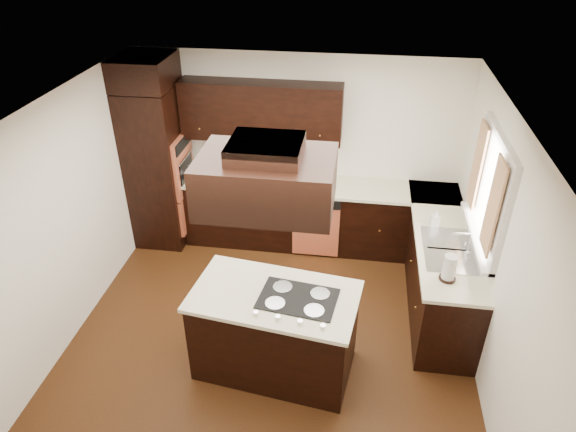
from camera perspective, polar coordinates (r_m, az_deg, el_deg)
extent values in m
cube|color=#522C12|center=(5.73, -1.91, -13.03)|extent=(4.20, 4.20, 0.02)
cube|color=silver|center=(4.35, -2.50, 11.36)|extent=(4.20, 4.20, 0.02)
cube|color=white|center=(6.76, 1.02, 7.43)|extent=(4.20, 0.02, 2.50)
cube|color=white|center=(3.44, -8.88, -22.37)|extent=(4.20, 0.02, 2.50)
cube|color=white|center=(5.66, -23.70, -0.59)|extent=(0.02, 4.20, 2.50)
cube|color=white|center=(5.05, 22.21, -4.28)|extent=(0.02, 4.20, 2.50)
cube|color=black|center=(6.92, -14.25, 5.28)|extent=(0.65, 0.75, 2.12)
cube|color=#D4643F|center=(6.77, -11.55, 5.60)|extent=(0.05, 0.62, 0.78)
cube|color=black|center=(6.86, 0.91, 0.17)|extent=(2.93, 0.60, 0.88)
cube|color=black|center=(6.16, 16.35, -5.39)|extent=(0.60, 2.40, 0.88)
cube|color=beige|center=(6.62, 0.93, 3.50)|extent=(2.93, 0.63, 0.04)
cube|color=beige|center=(5.90, 16.87, -1.80)|extent=(0.63, 2.40, 0.04)
cube|color=black|center=(6.45, -3.01, 11.54)|extent=(2.00, 0.34, 0.72)
cube|color=#D4643F|center=(6.61, 3.09, -1.67)|extent=(0.60, 0.05, 0.72)
cube|color=silver|center=(5.30, 21.54, 2.72)|extent=(0.06, 1.32, 1.12)
cube|color=white|center=(5.30, 21.83, 2.70)|extent=(0.00, 1.20, 1.00)
cube|color=beige|center=(4.90, 21.84, 0.96)|extent=(0.02, 0.34, 0.90)
cube|color=beige|center=(5.63, 20.29, 5.26)|extent=(0.02, 0.34, 0.90)
cube|color=silver|center=(5.60, 17.44, -3.55)|extent=(0.52, 0.84, 0.01)
cube|color=black|center=(5.10, -1.45, -12.84)|extent=(1.58, 1.00, 0.88)
cube|color=beige|center=(4.79, -1.52, -8.91)|extent=(1.64, 1.06, 0.04)
cube|color=black|center=(4.73, 1.11, -9.15)|extent=(0.76, 0.56, 0.01)
cube|color=black|center=(3.98, -2.40, 3.84)|extent=(1.05, 0.72, 0.42)
cube|color=black|center=(3.86, -2.49, 7.46)|extent=(0.55, 0.50, 0.13)
cylinder|color=silver|center=(6.83, -8.71, 4.71)|extent=(0.15, 0.15, 0.10)
cone|color=silver|center=(6.75, -8.83, 6.08)|extent=(0.13, 0.13, 0.26)
cube|color=black|center=(6.70, -6.55, 5.33)|extent=(0.37, 0.11, 0.31)
imported|color=silver|center=(6.78, -9.52, 4.26)|extent=(0.30, 0.30, 0.06)
imported|color=silver|center=(5.91, 16.05, -0.21)|extent=(0.10, 0.10, 0.20)
cylinder|color=silver|center=(5.10, 17.48, -5.54)|extent=(0.14, 0.14, 0.27)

